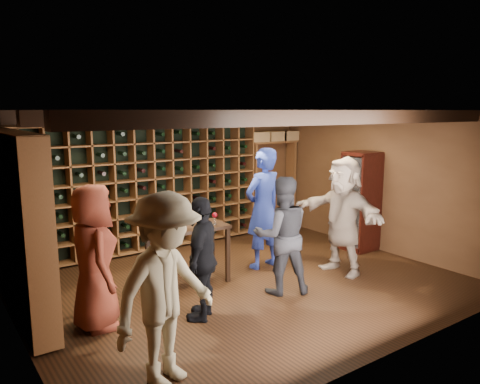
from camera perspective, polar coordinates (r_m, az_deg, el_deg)
ground at (r=6.96m, az=0.49°, el=-11.11°), size 6.00×6.00×0.00m
room_shell at (r=6.54m, az=0.26°, el=9.24°), size 6.00×6.00×6.00m
wine_rack_back at (r=8.39m, az=-11.78°, el=0.46°), size 4.65×0.30×2.20m
wine_rack_left at (r=6.32m, az=-25.62°, el=-3.38°), size 0.30×2.65×2.20m
crate_shelf at (r=9.85m, az=4.03°, el=4.47°), size 1.20×0.32×2.07m
display_cabinet at (r=8.66m, az=14.46°, el=-1.33°), size 0.55×0.50×1.75m
man_blue_shirt at (r=7.43m, az=2.84°, el=-2.01°), size 0.75×0.54×1.93m
man_grey_suit at (r=6.44m, az=5.13°, el=-5.28°), size 0.98×0.89×1.63m
guest_red_floral at (r=5.63m, az=-17.38°, el=-7.63°), size 0.62×0.88×1.69m
guest_woman_black at (r=5.67m, az=-4.59°, el=-8.03°), size 0.89×0.88×1.51m
guest_khaki at (r=4.36m, az=-9.08°, el=-11.73°), size 1.31×1.01×1.80m
guest_beige at (r=7.36m, az=12.42°, el=-2.78°), size 0.58×1.70×1.82m
tasting_table at (r=6.78m, az=-6.40°, el=-4.99°), size 1.17×0.63×1.14m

